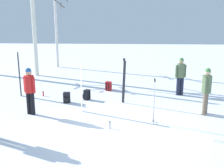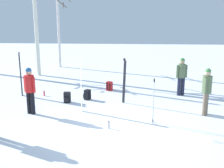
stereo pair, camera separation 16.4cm
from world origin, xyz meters
TOP-DOWN VIEW (x-y plane):
  - ground_plane at (0.00, 0.00)m, footprint 60.00×60.00m
  - person_0 at (2.87, 4.29)m, footprint 0.51×0.34m
  - person_1 at (3.31, 1.70)m, footprint 0.34×0.48m
  - person_3 at (-3.02, 1.34)m, footprint 0.48×0.34m
  - ski_pair_planted_0 at (-1.22, 1.74)m, footprint 0.07×0.15m
  - ski_pair_planted_1 at (0.33, 2.90)m, footprint 0.17×0.16m
  - ski_pair_planted_2 at (-4.32, 3.67)m, footprint 0.03×0.16m
  - ski_poles_1 at (1.37, 0.73)m, footprint 0.07×0.23m
  - backpack_0 at (-2.03, 2.81)m, footprint 0.27×0.29m
  - backpack_1 at (-0.44, 4.88)m, footprint 0.32×0.34m
  - backpack_2 at (-1.26, 3.27)m, footprint 0.34×0.32m
  - water_bottle_0 at (-0.06, 0.14)m, footprint 0.07×0.07m
  - water_bottle_1 at (-3.31, 3.71)m, footprint 0.06×0.06m
  - birch_tree_2 at (-5.10, 8.29)m, footprint 1.55×1.56m
  - birch_tree_3 at (-4.55, 11.34)m, footprint 0.87×1.41m

SIDE VIEW (x-z plane):
  - ground_plane at x=0.00m, z-range 0.00..0.00m
  - water_bottle_1 at x=-3.31m, z-range -0.01..0.23m
  - water_bottle_0 at x=-0.06m, z-range -0.01..0.24m
  - backpack_0 at x=-2.03m, z-range -0.01..0.43m
  - backpack_1 at x=-0.44m, z-range -0.01..0.43m
  - backpack_2 at x=-1.26m, z-range -0.01..0.43m
  - ski_poles_1 at x=1.37m, z-range 0.05..1.56m
  - ski_pair_planted_1 at x=0.33m, z-range -0.01..1.86m
  - ski_pair_planted_0 at x=-1.22m, z-range -0.01..1.90m
  - person_0 at x=2.87m, z-range 0.12..1.84m
  - person_1 at x=3.31m, z-range 0.12..1.84m
  - person_3 at x=-3.02m, z-range 0.12..1.84m
  - ski_pair_planted_2 at x=-4.32m, z-range -0.01..1.97m
  - birch_tree_3 at x=-4.55m, z-range 0.07..6.83m
  - birch_tree_2 at x=-5.10m, z-range 0.16..7.56m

